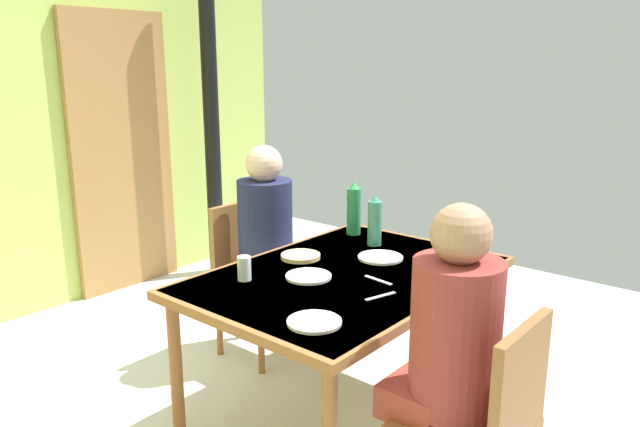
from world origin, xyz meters
TOP-DOWN VIEW (x-y plane):
  - wall_back at (0.00, 2.26)m, footprint 4.27×0.10m
  - door_wooden at (0.65, 2.18)m, footprint 0.80×0.05m
  - stove_pipe_column at (1.26, 1.91)m, footprint 0.12×0.12m
  - dining_table at (0.27, -0.15)m, footprint 1.41×0.99m
  - chair_near_diner at (-0.07, -0.99)m, footprint 0.40×0.40m
  - chair_far_diner at (0.49, 0.70)m, footprint 0.40×0.40m
  - person_near_diner at (-0.07, -0.86)m, footprint 0.30×0.37m
  - person_far_diner at (0.49, 0.56)m, footprint 0.30×0.37m
  - water_bottle_green_near at (0.80, 0.21)m, footprint 0.08×0.08m
  - water_bottle_green_far at (0.71, 0.00)m, footprint 0.07×0.07m
  - dinner_plate_near_left at (-0.23, -0.39)m, footprint 0.20×0.20m
  - dinner_plate_near_right at (0.12, -0.06)m, footprint 0.20×0.20m
  - dinner_plate_far_center at (0.54, -0.15)m, footprint 0.22×0.22m
  - drinking_glass_by_near_diner at (0.84, -0.39)m, footprint 0.06×0.06m
  - drinking_glass_by_far_diner at (0.88, -0.52)m, footprint 0.06×0.06m
  - drinking_glass_spare_center at (-0.08, 0.13)m, footprint 0.06×0.06m
  - bread_plate_sliced at (0.30, 0.15)m, footprint 0.19×0.19m
  - cutlery_knife_near at (0.13, -0.43)m, footprint 0.15×0.06m
  - cutlery_fork_near at (0.42, -0.45)m, footprint 0.12×0.11m
  - cutlery_knife_far at (0.28, -0.32)m, footprint 0.04×0.15m

SIDE VIEW (x-z plane):
  - chair_near_diner at x=-0.07m, z-range 0.06..0.93m
  - chair_far_diner at x=0.49m, z-range 0.06..0.93m
  - dining_table at x=0.27m, z-range 0.30..1.03m
  - cutlery_knife_near at x=0.13m, z-range 0.73..0.73m
  - cutlery_fork_near at x=0.42m, z-range 0.73..0.73m
  - cutlery_knife_far at x=0.28m, z-range 0.73..0.73m
  - dinner_plate_near_left at x=-0.23m, z-range 0.73..0.74m
  - dinner_plate_near_right at x=0.12m, z-range 0.73..0.74m
  - dinner_plate_far_center at x=0.54m, z-range 0.73..0.74m
  - bread_plate_sliced at x=0.30m, z-range 0.73..0.75m
  - drinking_glass_by_far_diner at x=0.88m, z-range 0.73..0.82m
  - person_near_diner at x=-0.07m, z-range 0.40..1.17m
  - person_far_diner at x=0.49m, z-range 0.40..1.17m
  - drinking_glass_spare_center at x=-0.08m, z-range 0.73..0.84m
  - drinking_glass_by_near_diner at x=0.84m, z-range 0.73..0.84m
  - water_bottle_green_far at x=0.71m, z-range 0.72..0.99m
  - water_bottle_green_near at x=0.80m, z-range 0.72..1.01m
  - door_wooden at x=0.65m, z-range 0.00..2.00m
  - wall_back at x=0.00m, z-range 0.00..2.51m
  - stove_pipe_column at x=1.26m, z-range 0.00..2.51m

